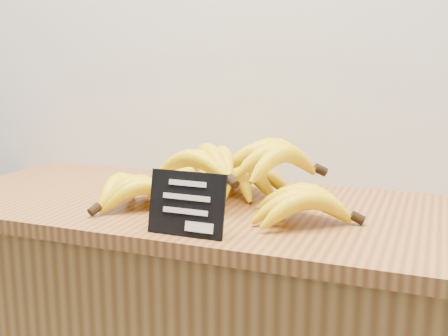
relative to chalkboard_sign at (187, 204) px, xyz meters
The scene contains 3 objects.
counter_top 0.23m from the chalkboard_sign, 88.45° to the left, with size 1.34×0.54×0.03m, color #99622F.
chalkboard_sign is the anchor object (origin of this frame).
banana_pile 0.22m from the chalkboard_sign, 91.82° to the left, with size 0.59×0.41×0.13m.
Camera 1 is at (0.53, 1.65, 1.26)m, focal length 45.00 mm.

